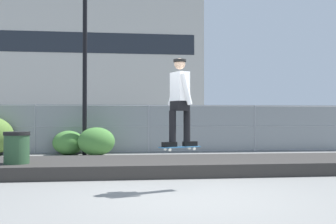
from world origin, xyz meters
TOP-DOWN VIEW (x-y plane):
  - ground_plane at (0.00, 0.00)m, footprint 120.00×120.00m
  - gravel_berm at (0.00, 3.32)m, footprint 13.27×2.65m
  - skateboard at (-0.01, 0.66)m, footprint 0.82×0.47m
  - skater at (-0.01, 0.66)m, footprint 0.71×0.62m
  - chain_fence at (-0.00, 8.75)m, footprint 17.02×0.06m
  - street_lamp at (-2.36, 8.08)m, footprint 0.44×0.44m
  - parked_car_near at (-3.84, 11.75)m, footprint 4.49×2.12m
  - parked_car_mid at (1.64, 11.63)m, footprint 4.40×1.95m
  - parked_car_far at (7.15, 11.47)m, footprint 4.51×2.18m
  - library_building at (-6.31, 49.83)m, footprint 31.62×14.09m
  - shrub_center at (-2.96, 8.30)m, footprint 1.14×0.93m
  - shrub_right at (-1.92, 7.78)m, footprint 1.31×1.07m
  - trash_bin at (-3.45, 2.78)m, footprint 0.59×0.59m

SIDE VIEW (x-z plane):
  - ground_plane at x=0.00m, z-range 0.00..0.00m
  - gravel_berm at x=0.00m, z-range 0.00..0.30m
  - shrub_center at x=-2.96m, z-range 0.00..0.88m
  - shrub_right at x=-1.92m, z-range 0.00..1.01m
  - trash_bin at x=-3.45m, z-range 0.00..1.03m
  - skateboard at x=-0.01m, z-range 0.76..0.83m
  - parked_car_near at x=-3.84m, z-range 0.01..1.67m
  - parked_car_mid at x=1.64m, z-range 0.01..1.67m
  - parked_car_far at x=7.15m, z-range 0.01..1.67m
  - chain_fence at x=0.00m, z-range 0.01..1.86m
  - skater at x=-0.01m, z-range 0.91..2.56m
  - street_lamp at x=-2.36m, z-range 0.81..7.05m
  - library_building at x=-6.31m, z-range 0.00..16.84m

